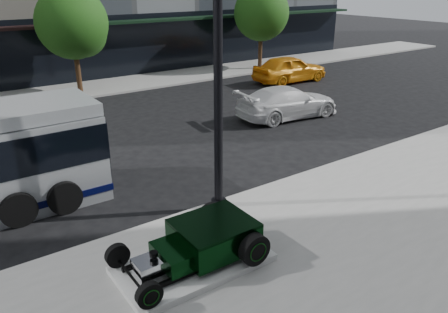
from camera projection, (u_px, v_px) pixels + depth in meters
ground at (180, 181)px, 14.23m from camera, size 120.00×120.00×0.00m
sidewalk_far at (58, 93)px, 24.83m from camera, size 70.00×4.00×0.12m
street_trees at (75, 26)px, 23.33m from camera, size 29.80×3.80×5.70m
display_plinth at (194, 263)px, 9.78m from camera, size 3.40×1.80×0.15m
hot_rod at (206, 239)px, 9.77m from camera, size 3.22×2.00×0.81m
lamppost at (218, 81)px, 11.08m from camera, size 0.43×0.43×7.77m
white_sedan at (288, 102)px, 20.46m from camera, size 5.23×2.53×1.47m
yellow_taxi at (290, 69)px, 27.48m from camera, size 4.99×2.19×1.67m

